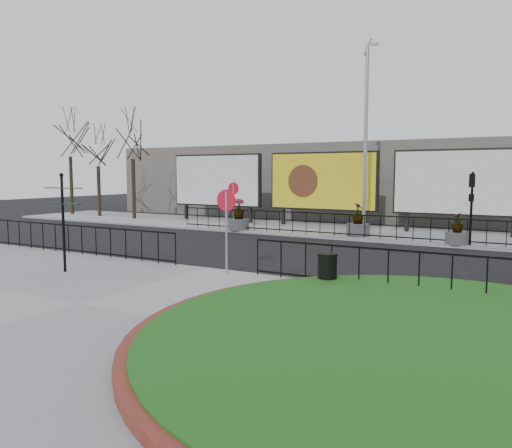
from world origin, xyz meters
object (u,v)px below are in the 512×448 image
Objects in this scene: billboard_mid at (322,182)px; planter_c at (457,233)px; lamp_post at (366,136)px; planter_b at (358,225)px; planter_a at (239,219)px; litter_bin at (327,270)px; fingerpost_sign at (63,213)px.

planter_c is at bearing -25.47° from billboard_mid.
planter_b is (0.01, -0.93, -4.18)m from lamp_post.
billboard_mid is 3.81× the size of planter_a.
planter_b is 1.16× the size of planter_c.
lamp_post is (3.01, -1.97, 2.23)m from billboard_mid.
litter_bin is at bearing -48.21° from planter_a.
planter_a is (-8.94, 10.00, 0.13)m from litter_bin.
lamp_post is at bearing 90.61° from planter_b.
fingerpost_sign reaches higher than planter_b.
planter_b is at bearing 66.53° from fingerpost_sign.
billboard_mid is at bearing 136.08° from planter_b.
fingerpost_sign reaches higher than planter_c.
billboard_mid is 7.06× the size of litter_bin.
fingerpost_sign is 1.88× the size of planter_b.
planter_c is (9.30, 12.07, -1.33)m from fingerpost_sign.
lamp_post reaches higher than planter_b.
planter_b is at bearing -89.39° from lamp_post.
planter_c is (10.68, 0.00, -0.12)m from planter_a.
litter_bin is at bearing -76.68° from lamp_post.
planter_a is at bearing -131.70° from billboard_mid.
billboard_mid is 4.62m from planter_b.
planter_c is (1.75, 10.00, 0.01)m from litter_bin.
fingerpost_sign is 12.21m from planter_a.
litter_bin is 0.54× the size of planter_a.
planter_b is 4.53m from planter_c.
litter_bin is at bearing 12.56° from fingerpost_sign.
lamp_post reaches higher than fingerpost_sign.
billboard_mid is at bearing 112.98° from litter_bin.
planter_c is at bearing 49.63° from fingerpost_sign.
fingerpost_sign is 15.29m from planter_c.
lamp_post is at bearing 14.49° from planter_a.
fingerpost_sign is 13.67m from planter_b.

